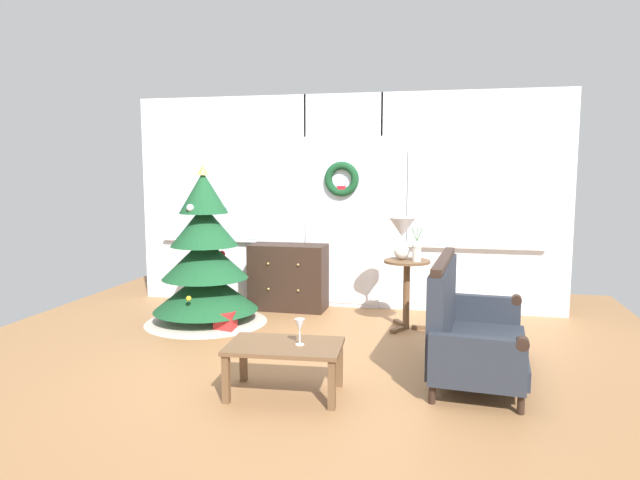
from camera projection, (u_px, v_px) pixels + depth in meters
The scene contains 11 objects.
ground_plane at pixel (301, 361), 4.97m from camera, with size 6.76×6.76×0.00m, color #996B42.
back_wall_with_door at pixel (343, 201), 6.83m from camera, with size 5.20×0.19×2.55m.
christmas_tree at pixel (205, 267), 6.17m from camera, with size 1.33×1.33×1.72m.
dresser_cabinet at pixel (288, 277), 6.78m from camera, with size 0.91×0.45×0.78m.
settee_sofa at pixel (466, 330), 4.59m from camera, with size 0.83×1.50×0.96m.
side_table at pixel (407, 280), 5.92m from camera, with size 0.50×0.48×0.73m.
table_lamp at pixel (402, 232), 5.91m from camera, with size 0.28×0.28×0.44m.
flower_vase at pixel (417, 250), 5.80m from camera, with size 0.11×0.10×0.35m.
coffee_table at pixel (285, 351), 4.19m from camera, with size 0.87×0.57×0.38m.
wine_glass at pixel (300, 326), 4.15m from camera, with size 0.08×0.08×0.20m.
gift_box at pixel (225, 321), 5.89m from camera, with size 0.20×0.18×0.20m, color red.
Camera 1 is at (1.18, -4.66, 1.66)m, focal length 31.96 mm.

